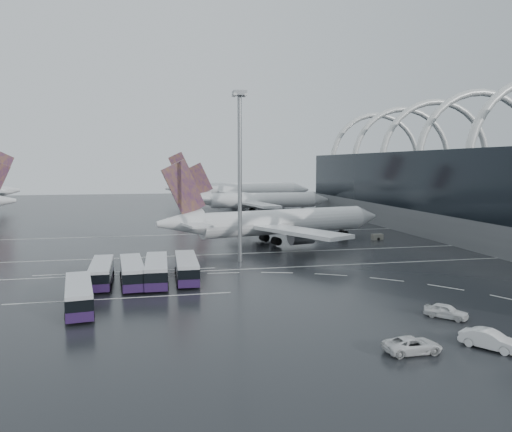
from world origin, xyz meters
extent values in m
plane|color=black|center=(0.00, 0.00, 0.00)|extent=(420.00, 420.00, 0.00)
torus|color=silver|center=(58.00, 28.00, 18.00)|extent=(33.80, 1.80, 33.80)
torus|color=silver|center=(58.00, 47.00, 18.00)|extent=(33.80, 1.80, 33.80)
torus|color=silver|center=(58.00, 66.00, 18.00)|extent=(33.80, 1.80, 33.80)
torus|color=silver|center=(58.00, 85.00, 18.00)|extent=(33.80, 1.80, 33.80)
cube|color=white|center=(0.00, -2.00, 0.01)|extent=(120.00, 0.25, 0.01)
cube|color=white|center=(0.00, 12.00, 0.01)|extent=(120.00, 0.25, 0.01)
cube|color=white|center=(0.00, 40.00, 0.01)|extent=(120.00, 0.25, 0.01)
cube|color=white|center=(-24.00, -16.00, 0.01)|extent=(28.00, 0.25, 0.01)
cube|color=white|center=(-24.00, 0.00, 0.01)|extent=(28.00, 0.25, 0.01)
cylinder|color=white|center=(8.04, 22.81, 4.64)|extent=(38.06, 14.60, 5.27)
cone|color=white|center=(29.05, 28.24, 4.64)|extent=(6.60, 6.47, 5.27)
cone|color=white|center=(-14.73, 16.92, 5.54)|extent=(10.12, 7.38, 5.27)
cube|color=#3D1763|center=(-13.85, 17.15, 12.27)|extent=(8.61, 2.72, 11.17)
cube|color=white|center=(-12.97, 17.38, 5.54)|extent=(8.05, 16.86, 0.45)
cube|color=white|center=(7.36, 10.90, 4.09)|extent=(15.83, 23.17, 0.73)
cube|color=white|center=(1.68, 32.90, 4.09)|extent=(7.35, 22.98, 0.73)
cylinder|color=slate|center=(9.21, 14.66, 2.45)|extent=(5.61, 4.24, 3.09)
cylinder|color=slate|center=(5.11, 30.50, 2.45)|extent=(5.61, 4.24, 3.09)
cube|color=black|center=(4.52, 21.90, 1.00)|extent=(12.01, 8.36, 2.00)
cylinder|color=white|center=(17.44, 86.50, 4.51)|extent=(35.81, 6.06, 5.13)
cone|color=white|center=(37.93, 85.97, 4.51)|extent=(5.44, 5.27, 5.13)
cone|color=white|center=(-4.82, 87.08, 5.40)|extent=(8.98, 5.36, 5.13)
cube|color=#3D1763|center=(-3.94, 87.06, 11.95)|extent=(8.54, 0.75, 10.88)
cube|color=white|center=(-3.05, 87.04, 5.40)|extent=(4.40, 16.03, 0.44)
cube|color=white|center=(13.61, 75.54, 3.98)|extent=(10.13, 22.89, 0.71)
cube|color=white|center=(14.19, 97.66, 3.98)|extent=(11.19, 22.96, 0.71)
cylinder|color=slate|center=(16.35, 78.56, 2.39)|extent=(4.95, 3.14, 3.01)
cylinder|color=slate|center=(16.76, 94.49, 2.39)|extent=(4.95, 3.14, 3.01)
cube|color=black|center=(13.90, 86.60, 0.97)|extent=(10.77, 5.94, 1.95)
cylinder|color=white|center=(18.69, 130.57, 5.71)|extent=(43.92, 10.16, 6.49)
cone|color=white|center=(43.73, 128.44, 5.71)|extent=(7.24, 7.04, 6.49)
cone|color=white|center=(-8.57, 132.88, 6.83)|extent=(11.71, 7.42, 6.49)
cube|color=#3D1763|center=(-7.45, 132.79, 15.11)|extent=(10.80, 1.58, 13.76)
cube|color=white|center=(-6.34, 132.69, 6.83)|extent=(6.73, 20.51, 0.56)
cube|color=white|center=(13.05, 117.00, 5.04)|extent=(11.26, 28.75, 0.90)
cube|color=white|center=(15.42, 144.89, 5.04)|extent=(15.62, 29.06, 0.90)
cylinder|color=slate|center=(16.72, 120.62, 3.02)|extent=(6.46, 4.31, 3.81)
cylinder|color=slate|center=(18.43, 140.70, 3.02)|extent=(6.46, 4.31, 3.81)
cube|color=black|center=(14.23, 130.95, 1.23)|extent=(13.99, 8.28, 2.46)
cone|color=white|center=(-65.52, 85.45, 5.62)|extent=(9.82, 6.48, 5.34)
cone|color=white|center=(-74.82, 125.28, 6.77)|extent=(12.83, 11.30, 6.44)
cube|color=#3D1763|center=(-75.77, 124.70, 14.99)|extent=(9.46, 6.17, 13.65)
cube|color=#291645|center=(-27.12, -7.61, 0.87)|extent=(3.12, 12.63, 1.06)
cube|color=black|center=(-27.12, -7.61, 2.03)|extent=(3.17, 12.38, 1.26)
cube|color=silver|center=(-27.12, -7.61, 2.87)|extent=(3.12, 12.63, 0.43)
cylinder|color=black|center=(-25.67, -11.59, 0.48)|extent=(0.36, 0.97, 0.97)
cylinder|color=black|center=(-28.36, -11.66, 0.48)|extent=(0.36, 0.97, 0.97)
cylinder|color=black|center=(-25.88, -3.56, 0.48)|extent=(0.36, 0.97, 0.97)
cylinder|color=black|center=(-28.56, -3.63, 0.48)|extent=(0.36, 0.97, 0.97)
cube|color=#291645|center=(-22.89, -8.48, 0.91)|extent=(3.96, 13.32, 1.11)
cube|color=black|center=(-22.89, -8.48, 2.12)|extent=(4.00, 13.06, 1.31)
cube|color=silver|center=(-22.89, -8.48, 3.00)|extent=(3.96, 13.32, 0.45)
cylinder|color=black|center=(-21.16, -12.56, 0.50)|extent=(0.43, 1.03, 1.01)
cylinder|color=black|center=(-23.96, -12.78, 0.50)|extent=(0.43, 1.03, 1.01)
cylinder|color=black|center=(-21.82, -4.18, 0.50)|extent=(0.43, 1.03, 1.01)
cylinder|color=black|center=(-24.63, -4.41, 0.50)|extent=(0.43, 1.03, 1.01)
cube|color=#291645|center=(-19.48, -8.39, 0.94)|extent=(3.31, 13.57, 1.14)
cube|color=black|center=(-19.48, -8.39, 2.18)|extent=(3.36, 13.30, 1.35)
cube|color=silver|center=(-19.48, -8.39, 3.09)|extent=(3.31, 13.57, 0.47)
cylinder|color=black|center=(-18.13, -12.74, 0.52)|extent=(0.39, 1.05, 1.04)
cylinder|color=black|center=(-21.02, -12.68, 0.52)|extent=(0.39, 1.05, 1.04)
cylinder|color=black|center=(-17.94, -4.10, 0.52)|extent=(0.39, 1.05, 1.04)
cylinder|color=black|center=(-20.83, -4.04, 0.52)|extent=(0.39, 1.05, 1.04)
cube|color=#291645|center=(-15.13, -7.32, 0.92)|extent=(3.23, 13.30, 1.12)
cube|color=black|center=(-15.13, -7.32, 2.14)|extent=(3.29, 13.04, 1.32)
cube|color=silver|center=(-15.13, -7.32, 3.03)|extent=(3.23, 13.30, 0.46)
cylinder|color=black|center=(-13.81, -11.58, 0.51)|extent=(0.38, 1.03, 1.02)
cylinder|color=black|center=(-16.64, -11.52, 0.51)|extent=(0.38, 1.03, 1.02)
cylinder|color=black|center=(-13.63, -3.11, 0.51)|extent=(0.38, 1.03, 1.02)
cylinder|color=black|center=(-16.46, -3.05, 0.51)|extent=(0.38, 1.03, 1.02)
cube|color=#291645|center=(-28.52, -19.94, 0.89)|extent=(4.67, 13.14, 1.09)
cube|color=black|center=(-28.52, -19.94, 2.08)|extent=(4.69, 12.89, 1.29)
cube|color=silver|center=(-28.52, -19.94, 2.94)|extent=(4.67, 13.14, 0.45)
cylinder|color=black|center=(-26.57, -23.82, 0.49)|extent=(0.48, 1.03, 0.99)
cylinder|color=black|center=(-29.29, -24.21, 0.49)|extent=(0.48, 1.03, 0.99)
cylinder|color=black|center=(-27.74, -15.67, 0.49)|extent=(0.48, 1.03, 0.99)
cylinder|color=black|center=(-30.47, -16.06, 0.49)|extent=(0.48, 1.03, 0.99)
imported|color=white|center=(2.76, -40.35, 0.74)|extent=(5.32, 2.51, 1.47)
imported|color=white|center=(11.59, -31.80, 0.79)|extent=(4.48, 4.74, 1.59)
imported|color=white|center=(10.23, -40.94, 0.87)|extent=(4.52, 5.40, 1.74)
cylinder|color=gray|center=(-5.05, 4.55, 14.25)|extent=(0.71, 0.71, 28.50)
cube|color=gray|center=(-5.05, 4.55, 28.80)|extent=(2.24, 2.24, 0.81)
cube|color=silver|center=(-5.05, 4.55, 28.50)|extent=(2.04, 2.04, 0.41)
cube|color=slate|center=(19.60, 34.28, 0.66)|extent=(2.42, 1.43, 1.32)
cube|color=slate|center=(29.37, 22.65, 0.66)|extent=(2.40, 1.42, 1.31)
cube|color=#B88518|center=(13.66, 34.18, 0.59)|extent=(2.15, 1.27, 1.17)
camera|label=1|loc=(-19.96, -79.89, 16.98)|focal=35.00mm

